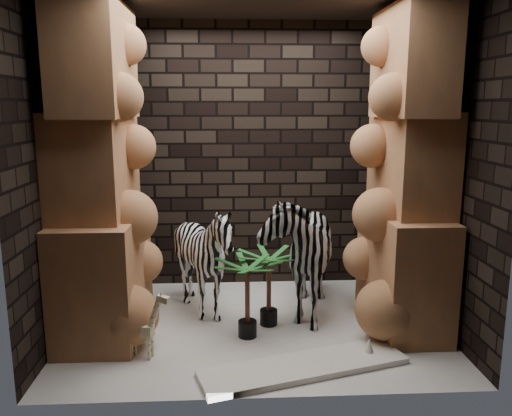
{
  "coord_description": "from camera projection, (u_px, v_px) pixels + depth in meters",
  "views": [
    {
      "loc": [
        -0.24,
        -4.63,
        2.08
      ],
      "look_at": [
        0.02,
        0.15,
        1.13
      ],
      "focal_mm": 36.18,
      "sensor_mm": 36.0,
      "label": 1
    }
  ],
  "objects": [
    {
      "name": "wall_back",
      "position": [
        249.0,
        157.0,
        5.89
      ],
      "size": [
        3.5,
        0.0,
        3.5
      ],
      "primitive_type": "plane",
      "rotation": [
        1.57,
        0.0,
        0.0
      ],
      "color": "black",
      "rests_on": "ground"
    },
    {
      "name": "wall_left",
      "position": [
        58.0,
        172.0,
        4.57
      ],
      "size": [
        0.0,
        3.0,
        3.0
      ],
      "primitive_type": "plane",
      "rotation": [
        1.57,
        0.0,
        1.57
      ],
      "color": "black",
      "rests_on": "ground"
    },
    {
      "name": "giraffe_toy",
      "position": [
        141.0,
        323.0,
        4.28
      ],
      "size": [
        0.33,
        0.2,
        0.61
      ],
      "primitive_type": null,
      "rotation": [
        0.0,
        0.0,
        -0.33
      ],
      "color": "#F1E9B3",
      "rests_on": "floor"
    },
    {
      "name": "floor",
      "position": [
        255.0,
        326.0,
        4.96
      ],
      "size": [
        3.5,
        3.5,
        0.0
      ],
      "primitive_type": "plane",
      "color": "white",
      "rests_on": "ground"
    },
    {
      "name": "palm_back",
      "position": [
        247.0,
        298.0,
        4.66
      ],
      "size": [
        0.36,
        0.36,
        0.74
      ],
      "primitive_type": null,
      "color": "#115216",
      "rests_on": "floor"
    },
    {
      "name": "surfboard",
      "position": [
        304.0,
        367.0,
        4.13
      ],
      "size": [
        1.75,
        0.89,
        0.05
      ],
      "primitive_type": "cube",
      "rotation": [
        0.0,
        0.0,
        0.29
      ],
      "color": "white",
      "rests_on": "floor"
    },
    {
      "name": "rock_pillar_right",
      "position": [
        409.0,
        170.0,
        4.74
      ],
      "size": [
        0.58,
        1.25,
        3.0
      ],
      "primitive_type": null,
      "color": "#B87A45",
      "rests_on": "floor"
    },
    {
      "name": "rock_pillar_left",
      "position": [
        98.0,
        172.0,
        4.59
      ],
      "size": [
        0.68,
        1.3,
        3.0
      ],
      "primitive_type": null,
      "color": "#B87A45",
      "rests_on": "floor"
    },
    {
      "name": "zebra_right",
      "position": [
        298.0,
        239.0,
        5.19
      ],
      "size": [
        0.89,
        1.37,
        1.51
      ],
      "primitive_type": "imported",
      "rotation": [
        0.0,
        0.0,
        -0.17
      ],
      "color": "white",
      "rests_on": "floor"
    },
    {
      "name": "zebra_left",
      "position": [
        204.0,
        265.0,
        5.11
      ],
      "size": [
        1.27,
        1.41,
        1.06
      ],
      "primitive_type": "imported",
      "rotation": [
        0.0,
        0.0,
        -0.33
      ],
      "color": "white",
      "rests_on": "floor"
    },
    {
      "name": "wall_front",
      "position": [
        264.0,
        194.0,
        3.44
      ],
      "size": [
        3.5,
        0.0,
        3.5
      ],
      "primitive_type": "plane",
      "rotation": [
        -1.57,
        0.0,
        0.0
      ],
      "color": "black",
      "rests_on": "ground"
    },
    {
      "name": "wall_right",
      "position": [
        444.0,
        169.0,
        4.76
      ],
      "size": [
        0.0,
        3.0,
        3.0
      ],
      "primitive_type": "plane",
      "rotation": [
        1.57,
        0.0,
        -1.57
      ],
      "color": "black",
      "rests_on": "ground"
    },
    {
      "name": "palm_front",
      "position": [
        269.0,
        288.0,
        4.92
      ],
      "size": [
        0.36,
        0.36,
        0.75
      ],
      "primitive_type": null,
      "color": "#115216",
      "rests_on": "floor"
    }
  ]
}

